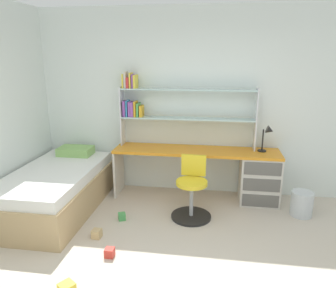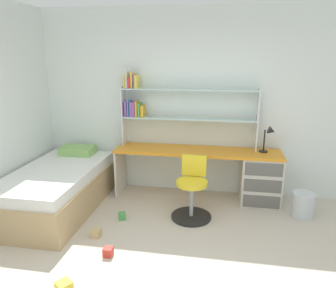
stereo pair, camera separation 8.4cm
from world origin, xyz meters
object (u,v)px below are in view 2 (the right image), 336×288
Objects in this scene: toy_block_red_3 at (108,252)px; toy_block_yellow_2 at (64,288)px; desk_lamp at (270,135)px; bed_platform at (57,189)px; toy_block_green_1 at (122,216)px; toy_block_natural_0 at (96,233)px; waste_bin at (303,205)px; desk at (242,173)px; bookshelf_hutch at (169,105)px; swivel_chair at (192,194)px.

toy_block_yellow_2 is at bearing -106.93° from toy_block_red_3.
desk_lamp is at bearing 48.96° from toy_block_yellow_2.
bed_platform is 1.00m from toy_block_green_1.
toy_block_red_3 is (1.06, -0.94, -0.24)m from bed_platform.
bed_platform is 1.03m from toy_block_natural_0.
waste_bin is (3.26, 0.32, -0.12)m from bed_platform.
toy_block_yellow_2 reaches higher than toy_block_green_1.
toy_block_red_3 is at bearing -137.18° from desk_lamp.
bed_platform reaches higher than waste_bin.
desk reaches higher than bed_platform.
waste_bin is 3.27× the size of toy_block_natural_0.
desk reaches higher than toy_block_green_1.
swivel_chair is (0.44, -0.75, -1.04)m from bookshelf_hutch.
desk_lamp is 2.99m from bed_platform.
toy_block_natural_0 reaches higher than toy_block_green_1.
desk is 2.96× the size of swivel_chair.
toy_block_red_3 is at bearing -131.54° from desk.
desk_lamp is 1.35m from swivel_chair.
desk_lamp reaches higher than toy_block_yellow_2.
waste_bin is at bearing -40.77° from desk_lamp.
desk is 1.24× the size of bed_platform.
toy_block_natural_0 is 0.48m from toy_block_green_1.
swivel_chair is 0.42× the size of bed_platform.
bookshelf_hutch is at bearing 67.05° from toy_block_natural_0.
toy_block_yellow_2 is at bearing -120.76° from swivel_chair.
toy_block_natural_0 is (-2.47, -0.93, -0.11)m from waste_bin.
bookshelf_hutch is at bearing 79.05° from toy_block_red_3.
bookshelf_hutch is 20.72× the size of toy_block_red_3.
desk_lamp reaches higher than desk.
toy_block_natural_0 is 0.82× the size of toy_block_yellow_2.
desk_lamp is 2.58m from toy_block_red_3.
desk is at bearing 37.19° from toy_block_natural_0.
desk_lamp is at bearing 32.37° from swivel_chair.
desk_lamp is (1.42, -0.12, -0.36)m from bookshelf_hutch.
bed_platform is at bearing -149.66° from bookshelf_hutch.
swivel_chair is 1.27m from toy_block_natural_0.
toy_block_green_1 is at bearing 86.47° from toy_block_yellow_2.
bookshelf_hutch reaches higher than toy_block_red_3.
bed_platform is at bearing 142.44° from toy_block_natural_0.
bed_platform is 3.28m from waste_bin.
toy_block_natural_0 is at bearing 95.00° from toy_block_yellow_2.
desk is 2.16m from toy_block_natural_0.
bookshelf_hutch is 19.52× the size of toy_block_natural_0.
waste_bin is at bearing -24.74° from desk.
toy_block_natural_0 is at bearing 128.99° from toy_block_red_3.
toy_block_green_1 is at bearing 97.19° from toy_block_red_3.
bookshelf_hutch is 1.69m from toy_block_green_1.
desk is 2.19m from toy_block_red_3.
toy_block_yellow_2 is at bearing -126.04° from desk.
bookshelf_hutch reaches higher than desk.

